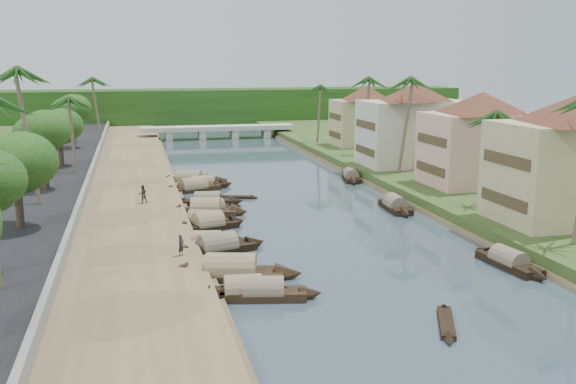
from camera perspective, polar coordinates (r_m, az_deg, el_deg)
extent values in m
plane|color=#364751|center=(50.55, 4.53, -4.51)|extent=(220.00, 220.00, 0.00)
cube|color=brown|center=(67.51, -13.95, -0.41)|extent=(10.00, 180.00, 0.80)
cube|color=#2E461C|center=(75.67, 13.56, 1.02)|extent=(16.00, 180.00, 1.20)
cube|color=black|center=(68.07, -21.13, -0.49)|extent=(8.00, 180.00, 1.40)
cube|color=slate|center=(67.50, -17.56, 0.22)|extent=(0.40, 180.00, 1.10)
cube|color=#1A3B10|center=(142.31, -7.49, 7.36)|extent=(120.00, 4.00, 8.00)
cube|color=#1A3B10|center=(147.28, -7.70, 7.49)|extent=(120.00, 4.00, 8.00)
cube|color=#1A3B10|center=(152.24, -7.90, 7.61)|extent=(120.00, 4.00, 8.00)
cube|color=#AFB0A5|center=(119.72, -6.25, 5.68)|extent=(28.00, 4.00, 0.80)
cube|color=#AFB0A5|center=(119.02, -10.56, 4.99)|extent=(1.20, 3.50, 1.80)
cube|color=#AFB0A5|center=(119.49, -7.67, 5.10)|extent=(1.20, 3.50, 1.80)
cube|color=#AFB0A5|center=(120.25, -4.82, 5.20)|extent=(1.20, 3.50, 1.80)
cube|color=#AFB0A5|center=(121.31, -2.01, 5.29)|extent=(1.20, 3.50, 1.80)
cube|color=tan|center=(56.56, 23.91, 1.64)|extent=(12.00, 8.00, 8.00)
cube|color=#453620|center=(53.47, 18.58, -0.67)|extent=(0.10, 6.40, 0.90)
cube|color=#453620|center=(52.93, 18.80, 2.72)|extent=(0.10, 6.40, 0.90)
cube|color=#D8A299|center=(70.30, 16.67, 3.67)|extent=(11.00, 8.00, 7.50)
pyramid|color=brown|center=(69.85, 16.90, 7.62)|extent=(14.11, 14.11, 2.20)
cube|color=#453620|center=(67.95, 12.53, 2.03)|extent=(0.10, 6.40, 0.90)
cube|color=#453620|center=(67.54, 12.64, 4.54)|extent=(0.10, 6.40, 0.90)
cube|color=beige|center=(82.15, 11.17, 5.17)|extent=(13.00, 8.00, 8.00)
pyramid|color=brown|center=(81.77, 11.31, 8.72)|extent=(15.59, 15.59, 2.20)
cube|color=#453620|center=(79.88, 6.84, 3.68)|extent=(0.10, 6.40, 0.90)
cube|color=#453620|center=(79.51, 6.89, 5.97)|extent=(0.10, 6.40, 0.90)
cube|color=tan|center=(100.96, 6.93, 6.14)|extent=(10.00, 7.00, 7.00)
pyramid|color=brown|center=(100.64, 7.00, 8.75)|extent=(12.62, 12.62, 2.20)
cube|color=#453620|center=(99.48, 4.17, 5.11)|extent=(0.10, 5.60, 0.90)
cube|color=#453620|center=(99.21, 4.19, 6.71)|extent=(0.10, 5.60, 0.90)
cube|color=black|center=(38.77, -2.20, -9.20)|extent=(5.36, 2.63, 0.70)
cone|color=black|center=(38.82, 2.07, -9.05)|extent=(1.74, 1.72, 1.61)
cone|color=black|center=(38.88, -6.46, -9.08)|extent=(1.74, 1.72, 1.61)
cylinder|color=#786E5A|center=(38.64, -2.20, -8.67)|extent=(4.19, 2.44, 1.66)
cube|color=black|center=(38.97, -4.00, -9.11)|extent=(4.87, 2.13, 0.70)
cone|color=black|center=(39.20, -0.12, -8.83)|extent=(1.52, 1.64, 1.67)
cone|color=black|center=(38.86, -7.92, -9.13)|extent=(1.52, 1.64, 1.67)
cylinder|color=#9C8763|center=(38.84, -4.01, -8.58)|extent=(3.76, 2.09, 1.75)
cube|color=black|center=(42.47, -5.08, -7.37)|extent=(7.19, 3.88, 0.70)
cone|color=black|center=(42.17, 0.12, -7.34)|extent=(2.41, 2.38, 2.15)
cone|color=black|center=(43.05, -10.16, -7.13)|extent=(2.41, 2.38, 2.15)
cylinder|color=#9C8763|center=(42.35, -5.09, -6.88)|extent=(5.65, 3.53, 2.23)
cube|color=black|center=(48.00, -6.28, -5.17)|extent=(6.03, 3.39, 0.70)
cone|color=black|center=(49.29, -2.88, -4.57)|extent=(2.05, 2.05, 1.84)
cone|color=black|center=(46.84, -9.87, -5.59)|extent=(2.05, 2.05, 1.84)
cylinder|color=#786E5A|center=(47.89, -6.29, -4.73)|extent=(4.75, 3.07, 1.91)
cube|color=black|center=(49.38, -7.17, -4.71)|extent=(4.60, 2.30, 0.70)
cone|color=black|center=(49.23, -4.33, -4.61)|extent=(1.51, 1.56, 1.48)
cone|color=black|center=(49.62, -9.99, -4.63)|extent=(1.51, 1.56, 1.48)
cylinder|color=#9C8763|center=(49.28, -7.18, -4.29)|extent=(3.59, 2.16, 1.55)
cube|color=black|center=(54.74, -7.09, -3.10)|extent=(5.27, 3.25, 0.70)
cone|color=black|center=(55.82, -4.51, -2.68)|extent=(1.89, 2.06, 1.87)
cone|color=black|center=(53.73, -9.77, -3.37)|extent=(1.89, 2.06, 1.87)
cylinder|color=#9C8763|center=(54.64, -7.10, -2.72)|extent=(4.17, 2.98, 1.98)
cube|color=black|center=(56.06, -7.67, -2.77)|extent=(4.82, 3.25, 0.70)
cone|color=black|center=(55.39, -5.16, -2.80)|extent=(1.79, 1.86, 1.61)
cone|color=black|center=(56.80, -10.11, -2.58)|extent=(1.79, 1.86, 1.61)
cylinder|color=#786E5A|center=(55.97, -7.68, -2.39)|extent=(3.86, 2.90, 1.69)
cube|color=black|center=(60.50, -6.82, -1.70)|extent=(4.94, 2.99, 0.70)
cone|color=black|center=(61.66, -4.65, -1.33)|extent=(1.72, 1.71, 1.49)
cone|color=black|center=(59.39, -9.08, -1.93)|extent=(1.72, 1.71, 1.49)
cylinder|color=#9C8763|center=(60.41, -6.83, -1.35)|extent=(3.91, 2.67, 1.54)
cube|color=black|center=(59.83, -7.29, -1.86)|extent=(5.98, 3.42, 0.70)
cone|color=black|center=(59.46, -4.30, -1.80)|extent=(2.07, 2.24, 2.07)
cone|color=black|center=(60.32, -10.24, -1.76)|extent=(2.07, 2.24, 2.07)
cylinder|color=#9C8763|center=(59.74, -7.30, -1.50)|extent=(4.71, 3.18, 2.18)
cube|color=black|center=(64.07, -7.19, -0.97)|extent=(5.37, 2.23, 0.70)
cone|color=black|center=(64.05, -4.60, -0.84)|extent=(1.66, 1.58, 1.56)
cone|color=black|center=(64.18, -9.77, -0.95)|extent=(1.66, 1.58, 1.56)
cylinder|color=#786E5A|center=(63.99, -7.20, -0.63)|extent=(4.16, 2.13, 1.61)
cube|color=black|center=(70.94, -8.44, 0.21)|extent=(6.31, 3.91, 0.70)
cone|color=black|center=(72.38, -6.06, 0.56)|extent=(2.23, 2.26, 1.96)
cone|color=black|center=(69.61, -10.92, -0.02)|extent=(2.23, 2.26, 1.96)
cylinder|color=#9C8763|center=(70.87, -8.45, 0.51)|extent=(5.01, 3.49, 2.05)
cube|color=black|center=(72.39, -7.62, 0.46)|extent=(5.40, 2.72, 0.70)
cone|color=black|center=(73.24, -5.48, 0.70)|extent=(1.77, 1.85, 1.76)
cone|color=black|center=(71.62, -9.81, 0.33)|extent=(1.77, 1.85, 1.76)
cylinder|color=#9C8763|center=(72.32, -7.63, 0.75)|extent=(4.22, 2.55, 1.84)
cube|color=black|center=(75.88, -8.22, 0.94)|extent=(5.87, 2.67, 0.70)
cone|color=black|center=(75.59, -5.85, 1.03)|extent=(1.85, 1.71, 1.60)
cone|color=black|center=(76.26, -10.58, 0.98)|extent=(1.85, 1.71, 1.60)
cylinder|color=#786E5A|center=(75.81, -8.23, 1.23)|extent=(4.57, 2.47, 1.64)
cube|color=black|center=(75.57, -8.76, 0.89)|extent=(6.26, 4.12, 0.70)
cone|color=black|center=(74.60, -6.34, 0.88)|extent=(2.27, 2.28, 1.94)
cone|color=black|center=(76.64, -11.13, 1.01)|extent=(2.27, 2.28, 1.94)
cylinder|color=#9C8763|center=(75.50, -8.77, 1.17)|extent=(4.99, 3.64, 2.02)
cube|color=black|center=(46.96, 19.02, -6.12)|extent=(2.14, 5.62, 0.70)
cone|color=black|center=(49.22, 16.81, -5.08)|extent=(1.56, 1.70, 1.58)
cone|color=black|center=(44.73, 21.47, -7.06)|extent=(1.56, 1.70, 1.58)
cylinder|color=#786E5A|center=(46.85, 19.05, -5.68)|extent=(2.06, 4.34, 1.62)
cube|color=black|center=(62.25, 9.51, -1.40)|extent=(2.14, 5.59, 0.70)
cone|color=black|center=(65.05, 8.66, -0.75)|extent=(1.68, 1.68, 1.74)
cone|color=black|center=(59.44, 10.46, -1.96)|extent=(1.68, 1.68, 1.74)
cylinder|color=#786E5A|center=(62.17, 9.52, -1.06)|extent=(2.11, 4.30, 1.81)
cube|color=black|center=(77.56, 5.62, 1.23)|extent=(2.94, 6.06, 0.70)
cone|color=black|center=(80.71, 5.38, 1.70)|extent=(1.84, 1.95, 1.69)
cone|color=black|center=(74.37, 5.89, 0.85)|extent=(1.84, 1.95, 1.69)
cylinder|color=#786E5A|center=(77.49, 5.63, 1.51)|extent=(2.69, 4.73, 1.74)
cube|color=black|center=(36.21, 13.89, -11.24)|extent=(2.36, 4.14, 0.35)
cone|color=black|center=(38.39, 13.66, -9.90)|extent=(1.11, 1.26, 0.76)
cone|color=black|center=(34.06, 14.15, -12.75)|extent=(1.11, 1.26, 0.76)
cube|color=black|center=(50.70, -6.50, -4.39)|extent=(3.70, 0.82, 0.35)
cone|color=black|center=(50.98, -4.18, -4.25)|extent=(0.92, 0.82, 0.82)
cone|color=black|center=(50.50, -8.85, -4.51)|extent=(0.92, 0.82, 0.82)
cube|color=black|center=(66.84, -4.64, -0.48)|extent=(3.51, 1.74, 0.35)
cone|color=black|center=(66.56, -2.98, -0.51)|extent=(1.04, 0.93, 0.69)
cone|color=black|center=(67.17, -6.28, -0.45)|extent=(1.04, 0.93, 0.69)
cylinder|color=brown|center=(60.31, 17.80, 2.82)|extent=(0.47, 0.36, 8.40)
sphere|color=#1D4818|center=(59.88, 18.04, 6.64)|extent=(3.20, 3.20, 3.20)
cylinder|color=brown|center=(75.51, 10.14, 5.82)|extent=(1.72, 0.36, 10.97)
sphere|color=#1D4818|center=(75.19, 10.28, 9.83)|extent=(3.20, 3.20, 3.20)
cylinder|color=brown|center=(90.24, 6.75, 6.70)|extent=(1.33, 0.36, 10.66)
sphere|color=#1D4818|center=(89.97, 6.83, 9.95)|extent=(3.20, 3.20, 3.20)
cylinder|color=brown|center=(60.98, -21.83, 4.57)|extent=(1.55, 0.36, 12.05)
sphere|color=#1D4818|center=(60.65, -22.24, 10.01)|extent=(3.20, 3.20, 3.20)
cylinder|color=brown|center=(77.71, -18.57, 4.81)|extent=(0.68, 0.36, 8.59)
sphere|color=#1D4818|center=(77.39, -18.77, 7.84)|extent=(3.20, 3.20, 3.20)
cylinder|color=brown|center=(104.62, 2.69, 6.96)|extent=(0.92, 0.36, 9.06)
sphere|color=#1D4818|center=(104.37, 2.72, 9.34)|extent=(3.20, 3.20, 3.20)
cylinder|color=brown|center=(107.22, -16.50, 7.00)|extent=(1.34, 0.36, 10.09)
sphere|color=#1D4818|center=(107.00, -16.65, 9.59)|extent=(3.20, 3.20, 3.20)
cylinder|color=#453327|center=(53.09, -22.77, -1.21)|extent=(0.60, 0.60, 3.39)
ellipsoid|color=#1A3B10|center=(52.53, -23.04, 2.24)|extent=(5.49, 5.49, 4.51)
cylinder|color=#453327|center=(68.49, -20.77, 1.82)|extent=(0.60, 0.60, 3.90)
ellipsoid|color=#1A3B10|center=(68.02, -20.99, 4.92)|extent=(4.89, 4.89, 4.02)
cylinder|color=#453327|center=(83.48, -19.53, 3.29)|extent=(0.60, 0.60, 3.25)
ellipsoid|color=#1A3B10|center=(83.13, -19.67, 5.41)|extent=(5.02, 5.02, 4.13)
cylinder|color=#453327|center=(100.83, -18.57, 4.81)|extent=(0.60, 0.60, 3.83)
ellipsoid|color=#1A3B10|center=(100.51, -18.70, 6.88)|extent=(5.16, 5.16, 4.24)
cylinder|color=#453327|center=(87.30, 13.27, 3.97)|extent=(0.60, 0.60, 3.63)
ellipsoid|color=#1A3B10|center=(86.94, 13.37, 6.23)|extent=(4.33, 4.33, 3.56)
imported|color=black|center=(44.76, -9.49, -4.70)|extent=(0.62, 0.64, 1.48)
imported|color=#3A3828|center=(62.03, -12.80, -0.18)|extent=(1.00, 0.87, 1.75)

